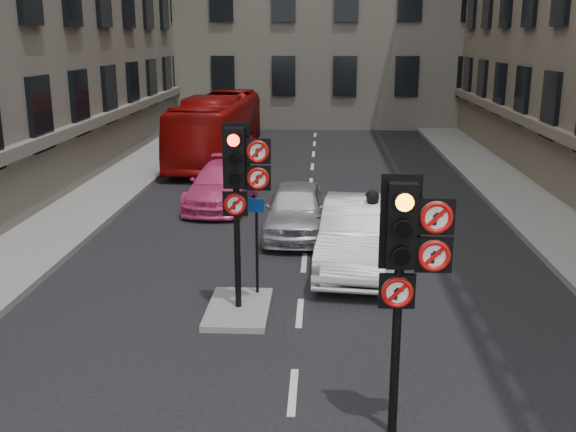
# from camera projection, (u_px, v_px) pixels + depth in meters

# --- Properties ---
(pavement_left) EXTENTS (3.00, 50.00, 0.16)m
(pavement_left) POSITION_uv_depth(u_px,v_px,m) (69.00, 212.00, 20.22)
(pavement_left) COLOR gray
(pavement_left) RESTS_ON ground
(pavement_right) EXTENTS (3.00, 50.00, 0.16)m
(pavement_right) POSITION_uv_depth(u_px,v_px,m) (556.00, 219.00, 19.51)
(pavement_right) COLOR gray
(pavement_right) RESTS_ON ground
(centre_island) EXTENTS (1.20, 2.00, 0.12)m
(centre_island) POSITION_uv_depth(u_px,v_px,m) (239.00, 309.00, 13.18)
(centre_island) COLOR gray
(centre_island) RESTS_ON ground
(signal_near) EXTENTS (0.91, 0.40, 3.58)m
(signal_near) POSITION_uv_depth(u_px,v_px,m) (407.00, 253.00, 8.52)
(signal_near) COLOR black
(signal_near) RESTS_ON ground
(signal_far) EXTENTS (0.91, 0.40, 3.58)m
(signal_far) POSITION_uv_depth(u_px,v_px,m) (240.00, 177.00, 12.48)
(signal_far) COLOR black
(signal_far) RESTS_ON centre_island
(car_silver) EXTENTS (1.69, 4.09, 1.39)m
(car_silver) POSITION_uv_depth(u_px,v_px,m) (296.00, 209.00, 18.15)
(car_silver) COLOR #B8BBC1
(car_silver) RESTS_ON ground
(car_white) EXTENTS (2.15, 4.92, 1.57)m
(car_white) POSITION_uv_depth(u_px,v_px,m) (359.00, 234.00, 15.57)
(car_white) COLOR silver
(car_white) RESTS_ON ground
(car_pink) EXTENTS (2.11, 4.67, 1.33)m
(car_pink) POSITION_uv_depth(u_px,v_px,m) (223.00, 185.00, 21.26)
(car_pink) COLOR #E7448E
(car_pink) RESTS_ON ground
(bus_red) EXTENTS (2.73, 10.07, 2.78)m
(bus_red) POSITION_uv_depth(u_px,v_px,m) (217.00, 128.00, 28.64)
(bus_red) COLOR #940C0A
(bus_red) RESTS_ON ground
(motorcycle) EXTENTS (0.59, 1.87, 1.11)m
(motorcycle) POSITION_uv_depth(u_px,v_px,m) (328.00, 232.00, 16.51)
(motorcycle) COLOR black
(motorcycle) RESTS_ON ground
(motorcyclist) EXTENTS (0.74, 0.56, 1.85)m
(motorcyclist) POSITION_uv_depth(u_px,v_px,m) (371.00, 228.00, 15.56)
(motorcyclist) COLOR black
(motorcyclist) RESTS_ON ground
(info_sign) EXTENTS (0.34, 0.13, 2.00)m
(info_sign) POSITION_uv_depth(u_px,v_px,m) (257.00, 232.00, 13.52)
(info_sign) COLOR black
(info_sign) RESTS_ON centre_island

